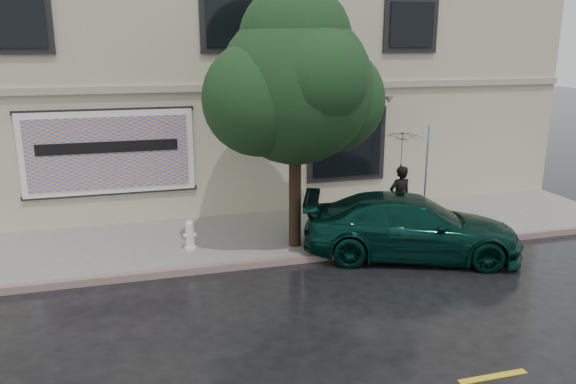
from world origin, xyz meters
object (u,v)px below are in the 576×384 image
object	(u,v)px
fire_hydrant	(190,235)
pedestrian	(400,198)
car	(411,227)
street_tree	(295,88)

from	to	relation	value
fire_hydrant	pedestrian	bearing A→B (deg)	-12.31
car	pedestrian	world-z (taller)	pedestrian
car	street_tree	xyz separation A→B (m)	(-2.44, 1.00, 3.07)
street_tree	fire_hydrant	bearing A→B (deg)	170.89
fire_hydrant	car	bearing A→B (deg)	-28.03
car	fire_hydrant	world-z (taller)	car
street_tree	car	bearing A→B (deg)	-22.29
street_tree	fire_hydrant	xyz separation A→B (m)	(-2.37, 0.38, -3.28)
street_tree	pedestrian	bearing A→B (deg)	7.17
pedestrian	street_tree	bearing A→B (deg)	-1.27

